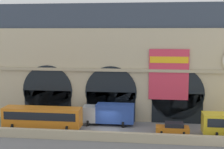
% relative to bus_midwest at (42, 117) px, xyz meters
% --- Properties ---
extents(ground_plane, '(200.00, 200.00, 0.00)m').
position_rel_bus_midwest_xyz_m(ground_plane, '(8.92, 0.69, -1.78)').
color(ground_plane, slate).
extents(quay_parapet_wall, '(90.00, 0.70, 1.15)m').
position_rel_bus_midwest_xyz_m(quay_parapet_wall, '(8.92, -3.69, -1.21)').
color(quay_parapet_wall, '#BCAD8C').
rests_on(quay_parapet_wall, ground).
extents(station_building, '(41.85, 5.55, 17.85)m').
position_rel_bus_midwest_xyz_m(station_building, '(8.95, 8.27, 6.89)').
color(station_building, '#BCAD8C').
rests_on(station_building, ground).
extents(bus_midwest, '(11.00, 3.25, 3.10)m').
position_rel_bus_midwest_xyz_m(bus_midwest, '(0.00, 0.00, 0.00)').
color(bus_midwest, orange).
rests_on(bus_midwest, ground).
extents(box_truck_center, '(7.50, 2.91, 3.12)m').
position_rel_bus_midwest_xyz_m(box_truck_center, '(8.96, 3.45, -0.08)').
color(box_truck_center, '#ADB2B7').
rests_on(box_truck_center, ground).
extents(car_mideast, '(4.40, 2.22, 1.55)m').
position_rel_bus_midwest_xyz_m(car_mideast, '(18.01, 0.29, -0.98)').
color(car_mideast, orange).
rests_on(car_mideast, ground).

